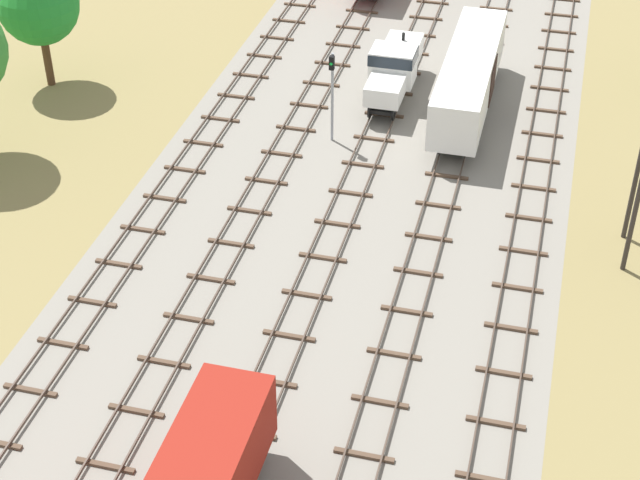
{
  "coord_description": "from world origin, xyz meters",
  "views": [
    {
      "loc": [
        9.81,
        -0.82,
        29.6
      ],
      "look_at": [
        0.0,
        36.97,
        1.5
      ],
      "focal_mm": 56.56,
      "sensor_mm": 36.0,
      "label": 1
    }
  ],
  "objects": [
    {
      "name": "ground_plane",
      "position": [
        0.0,
        56.0,
        0.0
      ],
      "size": [
        480.0,
        480.0,
        0.0
      ],
      "primitive_type": "plane",
      "color": "olive"
    },
    {
      "name": "ballast_bed",
      "position": [
        0.0,
        56.0,
        0.0
      ],
      "size": [
        22.96,
        176.0,
        0.01
      ],
      "primitive_type": "cube",
      "color": "gray",
      "rests_on": "ground"
    },
    {
      "name": "track_far_left",
      "position": [
        -9.48,
        57.0,
        0.14
      ],
      "size": [
        2.4,
        126.0,
        0.29
      ],
      "color": "#47382D",
      "rests_on": "ground"
    },
    {
      "name": "track_left",
      "position": [
        -4.74,
        57.0,
        0.14
      ],
      "size": [
        2.4,
        126.0,
        0.29
      ],
      "color": "#47382D",
      "rests_on": "ground"
    },
    {
      "name": "track_centre_left",
      "position": [
        0.0,
        57.0,
        0.14
      ],
      "size": [
        2.4,
        126.0,
        0.29
      ],
      "color": "#47382D",
      "rests_on": "ground"
    },
    {
      "name": "track_centre",
      "position": [
        4.74,
        57.0,
        0.14
      ],
      "size": [
        2.4,
        126.0,
        0.29
      ],
      "color": "#47382D",
      "rests_on": "ground"
    },
    {
      "name": "track_centre_right",
      "position": [
        9.48,
        57.0,
        0.14
      ],
      "size": [
        2.4,
        126.0,
        0.29
      ],
      "color": "#47382D",
      "rests_on": "ground"
    },
    {
      "name": "freight_boxcar_centre_near",
      "position": [
        4.75,
        54.13,
        2.45
      ],
      "size": [
        2.87,
        14.0,
        3.6
      ],
      "color": "white",
      "rests_on": "ground"
    },
    {
      "name": "shunter_loco_centre_left_mid",
      "position": [
        0.0,
        55.19,
        2.01
      ],
      "size": [
        2.74,
        8.46,
        3.1
      ],
      "color": "white",
      "rests_on": "ground"
    },
    {
      "name": "signal_post_nearest",
      "position": [
        -2.37,
        48.81,
        3.49
      ],
      "size": [
        0.28,
        0.47,
        5.5
      ],
      "color": "gray",
      "rests_on": "ground"
    },
    {
      "name": "lineside_tree_2",
      "position": [
        -21.52,
        51.27,
        5.37
      ],
      "size": [
        5.02,
        5.02,
        7.91
      ],
      "color": "#4C331E",
      "rests_on": "ground"
    }
  ]
}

